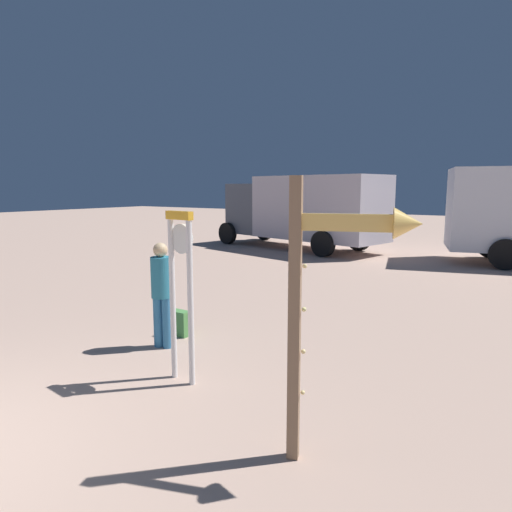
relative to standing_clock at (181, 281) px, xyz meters
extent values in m
cylinder|color=white|center=(-0.16, 0.01, -0.27)|extent=(0.07, 0.07, 2.00)
cylinder|color=white|center=(0.16, -0.03, -0.27)|extent=(0.07, 0.07, 2.00)
cube|color=yellow|center=(0.00, -0.01, 0.78)|extent=(0.42, 0.13, 0.10)
cylinder|color=white|center=(0.00, 0.02, 0.50)|extent=(0.36, 0.08, 0.36)
cube|color=black|center=(0.01, 0.05, 0.50)|extent=(0.05, 0.02, 0.08)
cube|color=black|center=(0.01, 0.05, 0.50)|extent=(0.14, 0.03, 0.07)
cube|color=#907053|center=(1.91, -0.68, -0.03)|extent=(0.13, 0.13, 2.47)
cube|color=#FFCC65|center=(2.30, -0.54, 0.83)|extent=(0.71, 0.30, 0.14)
cone|color=#FFCC65|center=(2.74, -0.39, 0.83)|extent=(0.29, 0.31, 0.25)
sphere|color=#F8DE90|center=(1.99, -0.65, -0.65)|extent=(0.04, 0.04, 0.04)
sphere|color=#F9DD90|center=(1.99, -0.65, -0.28)|extent=(0.04, 0.04, 0.04)
sphere|color=#F6EF98|center=(1.99, -0.65, 0.09)|extent=(0.04, 0.04, 0.04)
sphere|color=#F4DC93|center=(1.99, -0.65, 0.46)|extent=(0.04, 0.04, 0.04)
sphere|color=#FCDA94|center=(1.99, -0.65, 0.83)|extent=(0.04, 0.04, 0.04)
cylinder|color=teal|center=(-0.99, 0.74, -0.88)|extent=(0.14, 0.14, 0.76)
cylinder|color=teal|center=(-1.14, 0.71, -0.88)|extent=(0.14, 0.14, 0.76)
cylinder|color=teal|center=(-1.07, 0.72, -0.20)|extent=(0.30, 0.30, 0.60)
sphere|color=#DEB887|center=(-1.07, 0.72, 0.21)|extent=(0.21, 0.21, 0.21)
cube|color=#52934A|center=(-1.22, 1.26, -1.06)|extent=(0.32, 0.17, 0.41)
cube|color=#579C38|center=(-1.22, 1.36, -1.12)|extent=(0.22, 0.04, 0.18)
cube|color=silver|center=(-3.67, 11.56, 0.37)|extent=(5.37, 3.24, 2.36)
cube|color=#4F5662|center=(-6.98, 12.31, 0.23)|extent=(2.10, 2.39, 2.08)
cube|color=black|center=(-7.81, 12.50, 0.64)|extent=(0.42, 1.70, 0.92)
cylinder|color=black|center=(-7.34, 13.53, -0.81)|extent=(0.93, 0.44, 0.90)
cylinder|color=black|center=(-7.83, 11.37, -0.81)|extent=(0.93, 0.44, 0.90)
cylinder|color=black|center=(-2.38, 12.40, -0.81)|extent=(0.93, 0.44, 0.90)
cylinder|color=black|center=(-2.88, 10.24, -0.81)|extent=(0.93, 0.44, 0.90)
cylinder|color=black|center=(2.61, 10.86, -0.81)|extent=(0.93, 0.47, 0.90)
cylinder|color=black|center=(1.99, 13.17, -0.81)|extent=(0.93, 0.47, 0.90)
camera|label=1|loc=(3.66, -3.95, 1.10)|focal=31.67mm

